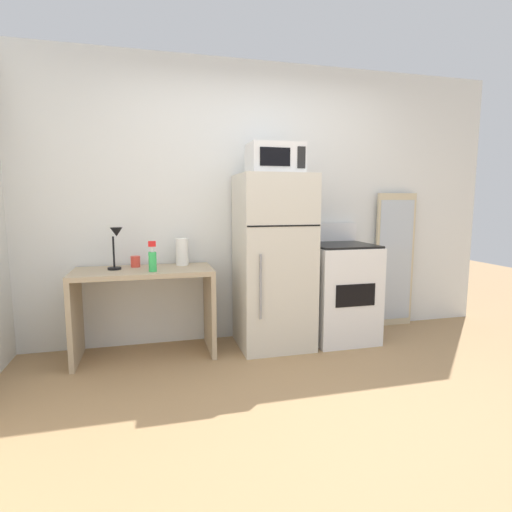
{
  "coord_description": "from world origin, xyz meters",
  "views": [
    {
      "loc": [
        -0.99,
        -2.1,
        1.31
      ],
      "look_at": [
        -0.15,
        1.1,
        0.87
      ],
      "focal_mm": 28.23,
      "sensor_mm": 36.0,
      "label": 1
    }
  ],
  "objects_px": {
    "desk_lamp": "(116,241)",
    "spray_bottle": "(152,259)",
    "microwave": "(275,159)",
    "desk": "(144,296)",
    "coffee_mug": "(135,262)",
    "leaning_mirror": "(395,260)",
    "refrigerator": "(273,262)",
    "paper_towel_roll": "(182,252)",
    "oven_range": "(340,291)"
  },
  "relations": [
    {
      "from": "spray_bottle",
      "to": "coffee_mug",
      "type": "relative_size",
      "value": 2.62
    },
    {
      "from": "desk_lamp",
      "to": "leaning_mirror",
      "type": "distance_m",
      "value": 2.78
    },
    {
      "from": "paper_towel_roll",
      "to": "microwave",
      "type": "height_order",
      "value": "microwave"
    },
    {
      "from": "refrigerator",
      "to": "leaning_mirror",
      "type": "xyz_separation_m",
      "value": [
        1.41,
        0.26,
        -0.08
      ]
    },
    {
      "from": "desk",
      "to": "microwave",
      "type": "relative_size",
      "value": 2.49
    },
    {
      "from": "desk",
      "to": "spray_bottle",
      "type": "distance_m",
      "value": 0.36
    },
    {
      "from": "refrigerator",
      "to": "microwave",
      "type": "height_order",
      "value": "microwave"
    },
    {
      "from": "spray_bottle",
      "to": "refrigerator",
      "type": "height_order",
      "value": "refrigerator"
    },
    {
      "from": "spray_bottle",
      "to": "oven_range",
      "type": "distance_m",
      "value": 1.77
    },
    {
      "from": "paper_towel_roll",
      "to": "desk",
      "type": "bearing_deg",
      "value": -156.35
    },
    {
      "from": "desk",
      "to": "coffee_mug",
      "type": "xyz_separation_m",
      "value": [
        -0.07,
        0.14,
        0.28
      ]
    },
    {
      "from": "desk_lamp",
      "to": "refrigerator",
      "type": "bearing_deg",
      "value": -2.85
    },
    {
      "from": "microwave",
      "to": "desk_lamp",
      "type": "bearing_deg",
      "value": 176.25
    },
    {
      "from": "refrigerator",
      "to": "coffee_mug",
      "type": "bearing_deg",
      "value": 171.71
    },
    {
      "from": "refrigerator",
      "to": "microwave",
      "type": "xyz_separation_m",
      "value": [
        0.0,
        -0.02,
        0.91
      ]
    },
    {
      "from": "desk",
      "to": "coffee_mug",
      "type": "relative_size",
      "value": 12.05
    },
    {
      "from": "spray_bottle",
      "to": "refrigerator",
      "type": "distance_m",
      "value": 1.06
    },
    {
      "from": "refrigerator",
      "to": "desk",
      "type": "bearing_deg",
      "value": 178.37
    },
    {
      "from": "refrigerator",
      "to": "desk_lamp",
      "type": "bearing_deg",
      "value": 177.15
    },
    {
      "from": "refrigerator",
      "to": "oven_range",
      "type": "bearing_deg",
      "value": 0.24
    },
    {
      "from": "spray_bottle",
      "to": "paper_towel_roll",
      "type": "bearing_deg",
      "value": 47.27
    },
    {
      "from": "coffee_mug",
      "to": "oven_range",
      "type": "relative_size",
      "value": 0.09
    },
    {
      "from": "refrigerator",
      "to": "leaning_mirror",
      "type": "relative_size",
      "value": 1.11
    },
    {
      "from": "spray_bottle",
      "to": "coffee_mug",
      "type": "xyz_separation_m",
      "value": [
        -0.14,
        0.28,
        -0.05
      ]
    },
    {
      "from": "leaning_mirror",
      "to": "desk",
      "type": "bearing_deg",
      "value": -174.94
    },
    {
      "from": "desk_lamp",
      "to": "paper_towel_roll",
      "type": "relative_size",
      "value": 1.47
    },
    {
      "from": "desk",
      "to": "paper_towel_roll",
      "type": "height_order",
      "value": "paper_towel_roll"
    },
    {
      "from": "spray_bottle",
      "to": "paper_towel_roll",
      "type": "xyz_separation_m",
      "value": [
        0.26,
        0.28,
        0.02
      ]
    },
    {
      "from": "desk_lamp",
      "to": "microwave",
      "type": "height_order",
      "value": "microwave"
    },
    {
      "from": "paper_towel_roll",
      "to": "refrigerator",
      "type": "distance_m",
      "value": 0.82
    },
    {
      "from": "microwave",
      "to": "leaning_mirror",
      "type": "height_order",
      "value": "microwave"
    },
    {
      "from": "coffee_mug",
      "to": "paper_towel_roll",
      "type": "bearing_deg",
      "value": 0.63
    },
    {
      "from": "microwave",
      "to": "refrigerator",
      "type": "bearing_deg",
      "value": 90.33
    },
    {
      "from": "desk_lamp",
      "to": "spray_bottle",
      "type": "bearing_deg",
      "value": -30.15
    },
    {
      "from": "oven_range",
      "to": "paper_towel_roll",
      "type": "bearing_deg",
      "value": 173.12
    },
    {
      "from": "leaning_mirror",
      "to": "paper_towel_roll",
      "type": "bearing_deg",
      "value": -177.96
    },
    {
      "from": "spray_bottle",
      "to": "microwave",
      "type": "relative_size",
      "value": 0.54
    },
    {
      "from": "coffee_mug",
      "to": "microwave",
      "type": "bearing_deg",
      "value": -9.27
    },
    {
      "from": "desk",
      "to": "refrigerator",
      "type": "xyz_separation_m",
      "value": [
        1.13,
        -0.03,
        0.25
      ]
    },
    {
      "from": "desk",
      "to": "refrigerator",
      "type": "relative_size",
      "value": 0.74
    },
    {
      "from": "desk",
      "to": "leaning_mirror",
      "type": "height_order",
      "value": "leaning_mirror"
    },
    {
      "from": "spray_bottle",
      "to": "desk_lamp",
      "type": "bearing_deg",
      "value": 149.85
    },
    {
      "from": "paper_towel_roll",
      "to": "refrigerator",
      "type": "height_order",
      "value": "refrigerator"
    },
    {
      "from": "coffee_mug",
      "to": "microwave",
      "type": "height_order",
      "value": "microwave"
    },
    {
      "from": "coffee_mug",
      "to": "paper_towel_roll",
      "type": "relative_size",
      "value": 0.4
    },
    {
      "from": "desk_lamp",
      "to": "leaning_mirror",
      "type": "height_order",
      "value": "leaning_mirror"
    },
    {
      "from": "desk",
      "to": "leaning_mirror",
      "type": "relative_size",
      "value": 0.82
    },
    {
      "from": "spray_bottle",
      "to": "leaning_mirror",
      "type": "distance_m",
      "value": 2.5
    },
    {
      "from": "desk_lamp",
      "to": "leaning_mirror",
      "type": "bearing_deg",
      "value": 3.96
    },
    {
      "from": "desk_lamp",
      "to": "refrigerator",
      "type": "relative_size",
      "value": 0.23
    }
  ]
}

